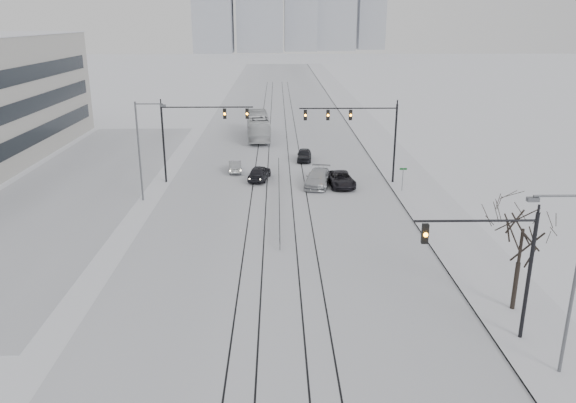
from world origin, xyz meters
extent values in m
cube|color=silver|center=(0.00, 60.00, 0.01)|extent=(22.00, 260.00, 0.02)
cube|color=silver|center=(13.50, 60.00, 0.08)|extent=(5.00, 260.00, 0.16)
cube|color=gray|center=(11.05, 60.00, 0.06)|extent=(0.10, 260.00, 0.12)
cube|color=silver|center=(-20.00, 35.00, 0.01)|extent=(14.00, 60.00, 0.03)
cube|color=black|center=(-2.60, 40.00, 0.02)|extent=(0.10, 180.00, 0.01)
cube|color=black|center=(-1.20, 40.00, 0.02)|extent=(0.10, 180.00, 0.01)
cube|color=black|center=(1.20, 40.00, 0.02)|extent=(0.10, 180.00, 0.01)
cube|color=black|center=(2.60, 40.00, 0.02)|extent=(0.10, 180.00, 0.01)
cube|color=#A2A7B2|center=(12.00, 276.00, 24.00)|extent=(16.00, 16.00, 48.00)
cube|color=#A2A7B2|center=(50.00, 292.00, 20.00)|extent=(14.00, 14.00, 40.00)
cylinder|color=black|center=(12.40, 6.00, 3.50)|extent=(0.20, 0.20, 7.00)
cylinder|color=black|center=(9.40, 6.00, 6.60)|extent=(6.00, 0.12, 0.12)
cube|color=black|center=(7.00, 6.00, 5.95)|extent=(0.32, 0.24, 1.00)
sphere|color=orange|center=(7.00, 5.86, 5.95)|extent=(0.22, 0.22, 0.22)
cylinder|color=black|center=(11.50, 35.00, 4.00)|extent=(0.20, 0.20, 8.00)
cylinder|color=black|center=(6.75, 35.00, 7.60)|extent=(9.50, 0.12, 0.12)
cube|color=black|center=(2.60, 35.00, 6.95)|extent=(0.32, 0.24, 1.00)
sphere|color=orange|center=(2.60, 34.86, 6.95)|extent=(0.22, 0.22, 0.22)
cube|color=black|center=(4.80, 35.00, 6.95)|extent=(0.32, 0.24, 1.00)
sphere|color=orange|center=(4.80, 34.86, 6.95)|extent=(0.22, 0.22, 0.22)
cube|color=black|center=(7.00, 35.00, 6.95)|extent=(0.32, 0.24, 1.00)
sphere|color=orange|center=(7.00, 34.86, 6.95)|extent=(0.22, 0.22, 0.22)
cylinder|color=black|center=(-11.50, 36.00, 4.00)|extent=(0.20, 0.20, 8.00)
cylinder|color=black|center=(-7.00, 36.00, 7.60)|extent=(9.00, 0.12, 0.12)
cube|color=black|center=(-3.10, 36.00, 6.95)|extent=(0.32, 0.24, 1.00)
sphere|color=orange|center=(-3.10, 35.86, 6.95)|extent=(0.22, 0.22, 0.22)
cube|color=black|center=(-5.30, 36.00, 6.95)|extent=(0.32, 0.24, 1.00)
sphere|color=orange|center=(-5.30, 35.86, 6.95)|extent=(0.22, 0.22, 0.22)
cylinder|color=#595B60|center=(13.00, 3.00, 4.50)|extent=(0.16, 0.16, 9.00)
cylinder|color=#595B60|center=(11.80, 3.00, 8.80)|extent=(2.40, 0.10, 0.10)
cube|color=#595B60|center=(10.60, 3.00, 8.65)|extent=(0.50, 0.25, 0.18)
cylinder|color=#595B60|center=(-12.50, 30.00, 4.50)|extent=(0.16, 0.16, 9.00)
cylinder|color=#595B60|center=(-11.30, 30.00, 8.80)|extent=(2.40, 0.10, 0.10)
cube|color=#595B60|center=(-10.10, 30.00, 8.65)|extent=(0.50, 0.25, 0.18)
cylinder|color=black|center=(13.20, 9.00, 1.50)|extent=(0.26, 0.26, 3.00)
cylinder|color=black|center=(13.20, 9.00, 3.75)|extent=(0.18, 0.18, 2.50)
cube|color=black|center=(0.00, 30.00, 0.95)|extent=(0.06, 24.00, 0.06)
cube|color=black|center=(0.00, 30.00, 0.55)|extent=(0.06, 24.00, 0.06)
cylinder|color=#595B60|center=(11.80, 32.00, 1.20)|extent=(0.06, 0.06, 2.40)
cube|color=#0C4C19|center=(11.80, 32.00, 2.30)|extent=(0.70, 0.04, 0.18)
imported|color=black|center=(-2.00, 36.50, 0.76)|extent=(2.57, 4.71, 1.52)
imported|color=gray|center=(-4.74, 39.78, 0.62)|extent=(1.66, 3.87, 1.24)
imported|color=black|center=(6.11, 34.12, 0.71)|extent=(2.86, 5.31, 1.42)
imported|color=#B4B7BD|center=(3.87, 34.28, 0.79)|extent=(3.28, 5.78, 1.58)
imported|color=black|center=(3.00, 44.64, 0.69)|extent=(1.92, 4.14, 1.37)
imported|color=silver|center=(-2.76, 57.74, 1.69)|extent=(3.62, 12.33, 3.39)
camera|label=1|loc=(-0.16, -19.23, 15.91)|focal=35.00mm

